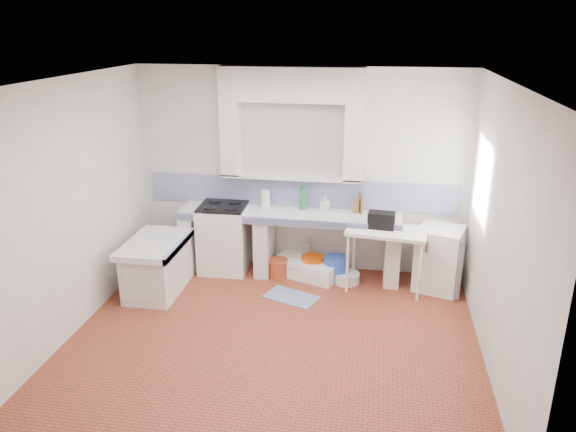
% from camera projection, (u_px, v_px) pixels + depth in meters
% --- Properties ---
extents(floor, '(4.50, 4.50, 0.00)m').
position_uv_depth(floor, '(273.00, 338.00, 6.13)').
color(floor, '#943C24').
rests_on(floor, ground).
extents(ceiling, '(4.50, 4.50, 0.00)m').
position_uv_depth(ceiling, '(271.00, 81.00, 5.20)').
color(ceiling, silver).
rests_on(ceiling, ground).
extents(wall_back, '(4.50, 0.00, 4.50)m').
position_uv_depth(wall_back, '(300.00, 171.00, 7.53)').
color(wall_back, silver).
rests_on(wall_back, ground).
extents(wall_front, '(4.50, 0.00, 4.50)m').
position_uv_depth(wall_front, '(217.00, 317.00, 3.81)').
color(wall_front, silver).
rests_on(wall_front, ground).
extents(wall_left, '(0.00, 4.50, 4.50)m').
position_uv_depth(wall_left, '(70.00, 209.00, 6.02)').
color(wall_left, silver).
rests_on(wall_left, ground).
extents(wall_right, '(0.00, 4.50, 4.50)m').
position_uv_depth(wall_right, '(500.00, 233.00, 5.32)').
color(wall_right, silver).
rests_on(wall_right, ground).
extents(alcove_mass, '(1.90, 0.25, 0.45)m').
position_uv_depth(alcove_mass, '(292.00, 84.00, 7.03)').
color(alcove_mass, silver).
rests_on(alcove_mass, ground).
extents(window_frame, '(0.35, 0.86, 1.06)m').
position_uv_depth(window_frame, '(498.00, 181.00, 6.34)').
color(window_frame, '#372011').
rests_on(window_frame, ground).
extents(lace_valance, '(0.01, 0.84, 0.24)m').
position_uv_depth(lace_valance, '(489.00, 148.00, 6.23)').
color(lace_valance, white).
rests_on(lace_valance, ground).
extents(counter_slab, '(3.00, 0.60, 0.08)m').
position_uv_depth(counter_slab, '(289.00, 215.00, 7.44)').
color(counter_slab, white).
rests_on(counter_slab, ground).
extents(counter_lip, '(3.00, 0.04, 0.10)m').
position_uv_depth(counter_lip, '(286.00, 222.00, 7.18)').
color(counter_lip, navy).
rests_on(counter_lip, ground).
extents(counter_pier_left, '(0.20, 0.55, 0.82)m').
position_uv_depth(counter_pier_left, '(192.00, 240.00, 7.81)').
color(counter_pier_left, silver).
rests_on(counter_pier_left, ground).
extents(counter_pier_mid, '(0.20, 0.55, 0.82)m').
position_uv_depth(counter_pier_mid, '(264.00, 244.00, 7.65)').
color(counter_pier_mid, silver).
rests_on(counter_pier_mid, ground).
extents(counter_pier_right, '(0.20, 0.55, 0.82)m').
position_uv_depth(counter_pier_right, '(392.00, 253.00, 7.37)').
color(counter_pier_right, silver).
rests_on(counter_pier_right, ground).
extents(peninsula_top, '(0.70, 1.10, 0.08)m').
position_uv_depth(peninsula_top, '(155.00, 244.00, 7.01)').
color(peninsula_top, white).
rests_on(peninsula_top, ground).
extents(peninsula_base, '(0.60, 1.00, 0.62)m').
position_uv_depth(peninsula_base, '(157.00, 269.00, 7.13)').
color(peninsula_base, silver).
rests_on(peninsula_base, ground).
extents(peninsula_lip, '(0.04, 1.10, 0.10)m').
position_uv_depth(peninsula_lip, '(180.00, 245.00, 6.96)').
color(peninsula_lip, navy).
rests_on(peninsula_lip, ground).
extents(backsplash, '(4.27, 0.03, 0.40)m').
position_uv_depth(backsplash, '(300.00, 193.00, 7.61)').
color(backsplash, navy).
rests_on(backsplash, ground).
extents(stove, '(0.68, 0.66, 0.93)m').
position_uv_depth(stove, '(224.00, 238.00, 7.72)').
color(stove, white).
rests_on(stove, ground).
extents(sink, '(1.00, 0.76, 0.21)m').
position_uv_depth(sink, '(308.00, 268.00, 7.63)').
color(sink, white).
rests_on(sink, ground).
extents(side_table, '(1.07, 0.68, 0.04)m').
position_uv_depth(side_table, '(385.00, 259.00, 7.14)').
color(side_table, white).
rests_on(side_table, ground).
extents(fridge, '(0.68, 0.68, 0.84)m').
position_uv_depth(fridge, '(439.00, 259.00, 7.16)').
color(fridge, white).
rests_on(fridge, ground).
extents(bucket_red, '(0.29, 0.29, 0.25)m').
position_uv_depth(bucket_red, '(278.00, 268.00, 7.58)').
color(bucket_red, '#AA3F20').
rests_on(bucket_red, ground).
extents(bucket_orange, '(0.38, 0.38, 0.30)m').
position_uv_depth(bucket_orange, '(313.00, 266.00, 7.59)').
color(bucket_orange, '#CB4203').
rests_on(bucket_orange, ground).
extents(bucket_blue, '(0.37, 0.37, 0.32)m').
position_uv_depth(bucket_blue, '(336.00, 268.00, 7.50)').
color(bucket_blue, blue).
rests_on(bucket_blue, ground).
extents(basin_white, '(0.41, 0.41, 0.14)m').
position_uv_depth(basin_white, '(347.00, 277.00, 7.44)').
color(basin_white, white).
rests_on(basin_white, ground).
extents(water_bottle_a, '(0.09, 0.09, 0.26)m').
position_uv_depth(water_bottle_a, '(298.00, 261.00, 7.79)').
color(water_bottle_a, silver).
rests_on(water_bottle_a, ground).
extents(water_bottle_b, '(0.09, 0.09, 0.28)m').
position_uv_depth(water_bottle_b, '(306.00, 261.00, 7.79)').
color(water_bottle_b, silver).
rests_on(water_bottle_b, ground).
extents(black_bag, '(0.36, 0.23, 0.21)m').
position_uv_depth(black_bag, '(381.00, 220.00, 7.02)').
color(black_bag, black).
rests_on(black_bag, side_table).
extents(green_bottle_a, '(0.07, 0.07, 0.32)m').
position_uv_depth(green_bottle_a, '(304.00, 199.00, 7.49)').
color(green_bottle_a, '#23733E').
rests_on(green_bottle_a, counter_slab).
extents(green_bottle_b, '(0.09, 0.09, 0.31)m').
position_uv_depth(green_bottle_b, '(302.00, 199.00, 7.49)').
color(green_bottle_b, '#23733E').
rests_on(green_bottle_b, counter_slab).
extents(knife_block, '(0.09, 0.08, 0.18)m').
position_uv_depth(knife_block, '(356.00, 206.00, 7.40)').
color(knife_block, olive).
rests_on(knife_block, counter_slab).
extents(cutting_board, '(0.07, 0.19, 0.27)m').
position_uv_depth(cutting_board, '(361.00, 203.00, 7.38)').
color(cutting_board, olive).
rests_on(cutting_board, counter_slab).
extents(paper_towel, '(0.14, 0.14, 0.26)m').
position_uv_depth(paper_towel, '(265.00, 199.00, 7.56)').
color(paper_towel, white).
rests_on(paper_towel, counter_slab).
extents(soap_bottle, '(0.13, 0.13, 0.22)m').
position_uv_depth(soap_bottle, '(325.00, 203.00, 7.46)').
color(soap_bottle, white).
rests_on(soap_bottle, counter_slab).
extents(rug, '(0.76, 0.60, 0.01)m').
position_uv_depth(rug, '(291.00, 297.00, 7.04)').
color(rug, '#324E81').
rests_on(rug, ground).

